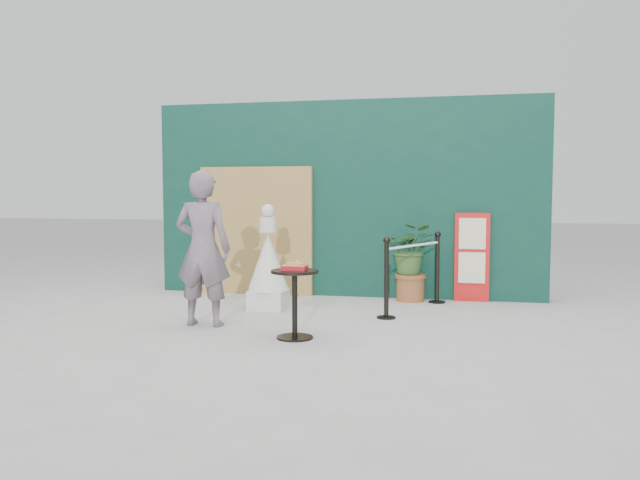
{
  "coord_description": "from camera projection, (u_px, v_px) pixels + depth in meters",
  "views": [
    {
      "loc": [
        1.63,
        -6.39,
        1.56
      ],
      "look_at": [
        0.0,
        1.2,
        1.0
      ],
      "focal_mm": 35.0,
      "sensor_mm": 36.0,
      "label": 1
    }
  ],
  "objects": [
    {
      "name": "ground",
      "position": [
        297.0,
        341.0,
        6.68
      ],
      "size": [
        60.0,
        60.0,
        0.0
      ],
      "primitive_type": "plane",
      "color": "#ADAAA5",
      "rests_on": "ground"
    },
    {
      "name": "back_wall",
      "position": [
        346.0,
        199.0,
        9.65
      ],
      "size": [
        6.0,
        0.3,
        3.0
      ],
      "primitive_type": "cube",
      "color": "#0A3127",
      "rests_on": "ground"
    },
    {
      "name": "bamboo_fence",
      "position": [
        256.0,
        231.0,
        9.77
      ],
      "size": [
        1.8,
        0.08,
        2.0
      ],
      "primitive_type": "cube",
      "color": "tan",
      "rests_on": "ground"
    },
    {
      "name": "woman",
      "position": [
        203.0,
        249.0,
        7.4
      ],
      "size": [
        0.69,
        0.46,
        1.85
      ],
      "primitive_type": "imported",
      "rotation": [
        0.0,
        0.0,
        3.17
      ],
      "color": "slate",
      "rests_on": "ground"
    },
    {
      "name": "menu_board",
      "position": [
        472.0,
        257.0,
        9.12
      ],
      "size": [
        0.5,
        0.07,
        1.3
      ],
      "color": "red",
      "rests_on": "ground"
    },
    {
      "name": "statue",
      "position": [
        268.0,
        266.0,
        8.52
      ],
      "size": [
        0.56,
        0.56,
        1.44
      ],
      "color": "white",
      "rests_on": "ground"
    },
    {
      "name": "cafe_table",
      "position": [
        295.0,
        293.0,
        6.77
      ],
      "size": [
        0.52,
        0.52,
        0.75
      ],
      "color": "black",
      "rests_on": "ground"
    },
    {
      "name": "food_basket",
      "position": [
        295.0,
        267.0,
        6.75
      ],
      "size": [
        0.26,
        0.19,
        0.11
      ],
      "color": "red",
      "rests_on": "cafe_table"
    },
    {
      "name": "planter",
      "position": [
        411.0,
        256.0,
        9.16
      ],
      "size": [
        0.67,
        0.58,
        1.14
      ],
      "color": "brown",
      "rests_on": "ground"
    },
    {
      "name": "stanchion_barrier",
      "position": [
        414.0,
        274.0,
        8.44
      ],
      "size": [
        0.84,
        1.54,
        1.03
      ],
      "color": "black",
      "rests_on": "ground"
    }
  ]
}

